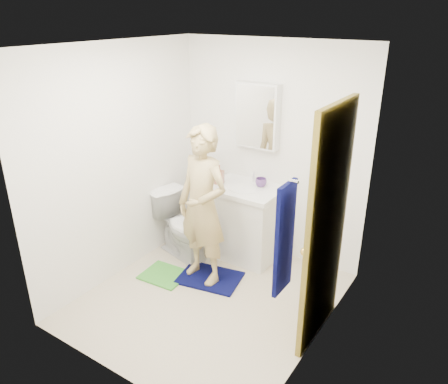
# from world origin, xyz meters

# --- Properties ---
(floor) EXTENTS (2.20, 2.40, 0.02)m
(floor) POSITION_xyz_m (0.00, 0.00, -0.01)
(floor) COLOR beige
(floor) RESTS_ON ground
(ceiling) EXTENTS (2.20, 2.40, 0.02)m
(ceiling) POSITION_xyz_m (0.00, 0.00, 2.41)
(ceiling) COLOR white
(ceiling) RESTS_ON ground
(wall_back) EXTENTS (2.20, 0.02, 2.40)m
(wall_back) POSITION_xyz_m (0.00, 1.21, 1.20)
(wall_back) COLOR white
(wall_back) RESTS_ON ground
(wall_front) EXTENTS (2.20, 0.02, 2.40)m
(wall_front) POSITION_xyz_m (0.00, -1.21, 1.20)
(wall_front) COLOR white
(wall_front) RESTS_ON ground
(wall_left) EXTENTS (0.02, 2.40, 2.40)m
(wall_left) POSITION_xyz_m (-1.11, 0.00, 1.20)
(wall_left) COLOR white
(wall_left) RESTS_ON ground
(wall_right) EXTENTS (0.02, 2.40, 2.40)m
(wall_right) POSITION_xyz_m (1.11, 0.00, 1.20)
(wall_right) COLOR white
(wall_right) RESTS_ON ground
(vanity_cabinet) EXTENTS (0.75, 0.55, 0.80)m
(vanity_cabinet) POSITION_xyz_m (-0.15, 0.91, 0.40)
(vanity_cabinet) COLOR white
(vanity_cabinet) RESTS_ON floor
(countertop) EXTENTS (0.79, 0.59, 0.05)m
(countertop) POSITION_xyz_m (-0.15, 0.91, 0.83)
(countertop) COLOR white
(countertop) RESTS_ON vanity_cabinet
(sink_basin) EXTENTS (0.40, 0.40, 0.03)m
(sink_basin) POSITION_xyz_m (-0.15, 0.91, 0.84)
(sink_basin) COLOR white
(sink_basin) RESTS_ON countertop
(faucet) EXTENTS (0.03, 0.03, 0.12)m
(faucet) POSITION_xyz_m (-0.15, 1.09, 0.91)
(faucet) COLOR silver
(faucet) RESTS_ON countertop
(medicine_cabinet) EXTENTS (0.50, 0.12, 0.70)m
(medicine_cabinet) POSITION_xyz_m (-0.15, 1.14, 1.60)
(medicine_cabinet) COLOR white
(medicine_cabinet) RESTS_ON wall_back
(mirror_panel) EXTENTS (0.46, 0.01, 0.66)m
(mirror_panel) POSITION_xyz_m (-0.15, 1.08, 1.60)
(mirror_panel) COLOR white
(mirror_panel) RESTS_ON wall_back
(door) EXTENTS (0.05, 0.80, 2.05)m
(door) POSITION_xyz_m (1.07, 0.15, 1.02)
(door) COLOR olive
(door) RESTS_ON ground
(door_knob) EXTENTS (0.07, 0.07, 0.07)m
(door_knob) POSITION_xyz_m (1.03, -0.17, 0.95)
(door_knob) COLOR gold
(door_knob) RESTS_ON door
(towel) EXTENTS (0.03, 0.24, 0.80)m
(towel) POSITION_xyz_m (1.03, -0.57, 1.25)
(towel) COLOR #06093D
(towel) RESTS_ON wall_right
(towel_hook) EXTENTS (0.06, 0.02, 0.02)m
(towel_hook) POSITION_xyz_m (1.07, -0.57, 1.67)
(towel_hook) COLOR silver
(towel_hook) RESTS_ON wall_right
(toilet) EXTENTS (0.82, 0.58, 0.75)m
(toilet) POSITION_xyz_m (-0.74, 0.53, 0.38)
(toilet) COLOR white
(toilet) RESTS_ON floor
(bath_mat) EXTENTS (0.72, 0.58, 0.02)m
(bath_mat) POSITION_xyz_m (-0.19, 0.28, 0.01)
(bath_mat) COLOR #06093D
(bath_mat) RESTS_ON floor
(green_rug) EXTENTS (0.49, 0.43, 0.02)m
(green_rug) POSITION_xyz_m (-0.63, 0.05, 0.01)
(green_rug) COLOR green
(green_rug) RESTS_ON floor
(soap_dispenser) EXTENTS (0.12, 0.12, 0.21)m
(soap_dispenser) POSITION_xyz_m (-0.45, 0.85, 0.96)
(soap_dispenser) COLOR #AB6950
(soap_dispenser) RESTS_ON countertop
(toothbrush_cup) EXTENTS (0.16, 0.16, 0.10)m
(toothbrush_cup) POSITION_xyz_m (-0.01, 1.02, 0.90)
(toothbrush_cup) COLOR #5B387D
(toothbrush_cup) RESTS_ON countertop
(man) EXTENTS (0.65, 0.48, 1.65)m
(man) POSITION_xyz_m (-0.25, 0.25, 0.85)
(man) COLOR tan
(man) RESTS_ON bath_mat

